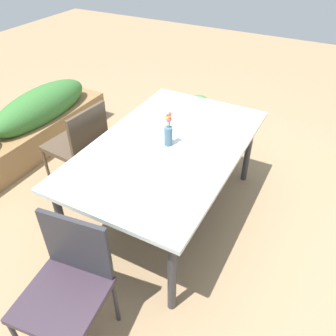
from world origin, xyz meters
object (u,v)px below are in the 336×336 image
(dining_table, at_px, (168,151))
(potted_plant, at_px, (198,114))
(chair_far_side, at_px, (80,142))
(chair_end_left, at_px, (68,281))
(flower_vase, at_px, (168,130))

(dining_table, height_order, potted_plant, dining_table)
(dining_table, xyz_separation_m, chair_far_side, (-0.06, 0.88, -0.15))
(dining_table, relative_size, potted_plant, 3.64)
(chair_end_left, distance_m, potted_plant, 2.68)
(dining_table, relative_size, chair_far_side, 2.00)
(dining_table, xyz_separation_m, chair_end_left, (-1.22, 0.01, -0.18))
(potted_plant, bearing_deg, chair_end_left, -172.80)
(flower_vase, bearing_deg, chair_end_left, 179.49)
(chair_far_side, bearing_deg, potted_plant, -14.69)
(chair_far_side, xyz_separation_m, chair_end_left, (-1.16, -0.87, -0.03))
(dining_table, height_order, chair_far_side, chair_far_side)
(dining_table, distance_m, potted_plant, 1.53)
(chair_end_left, xyz_separation_m, potted_plant, (2.64, 0.33, -0.25))
(dining_table, bearing_deg, potted_plant, 13.59)
(chair_far_side, height_order, potted_plant, chair_far_side)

